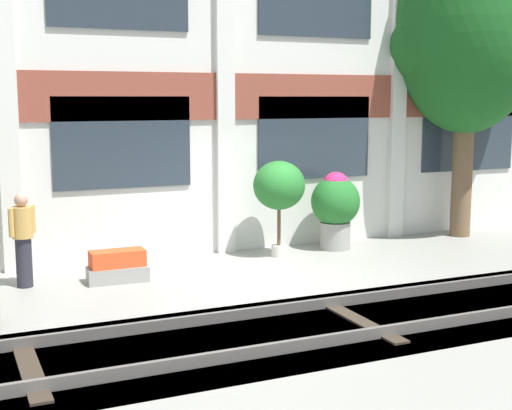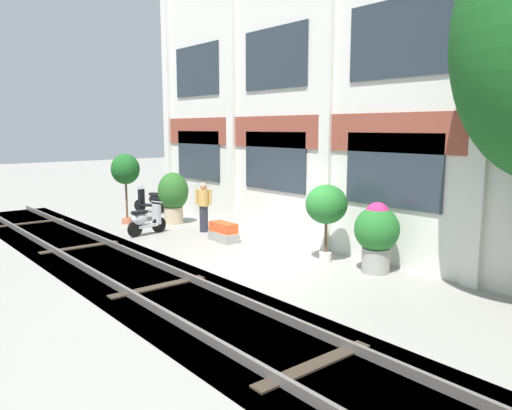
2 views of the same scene
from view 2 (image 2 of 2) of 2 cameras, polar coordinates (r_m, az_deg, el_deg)
ground_plane at (r=11.84m, az=-0.19°, el=-6.91°), size 80.00×80.00×0.00m
apartment_facade at (r=13.27m, az=8.93°, el=12.09°), size 16.54×0.64×8.02m
rail_tracks at (r=10.53m, az=-11.12°, el=-9.87°), size 24.18×2.80×0.43m
potted_plant_glazed_jar at (r=17.02m, az=-9.44°, el=1.16°), size 1.02×1.02×1.74m
potted_plant_low_pan at (r=12.05m, az=8.05°, el=-0.05°), size 1.00×1.00×1.87m
potted_plant_square_trough at (r=14.28m, az=-3.75°, el=-3.14°), size 1.03×0.49×0.54m
potted_plant_ribbed_drum at (r=11.41m, az=13.63°, el=-3.04°), size 1.00×1.00×1.59m
potted_plant_terracotta_small at (r=17.21m, az=-14.70°, el=3.81°), size 0.94×0.94×2.36m
scooter_near_curb at (r=19.46m, az=-11.92°, el=0.43°), size 1.27×0.78×0.98m
scooter_second_parked at (r=15.41m, az=-12.55°, el=-1.77°), size 0.55×1.37×0.98m
resident_by_doorway at (r=15.54m, az=-6.01°, el=-0.06°), size 0.45×0.34×1.55m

